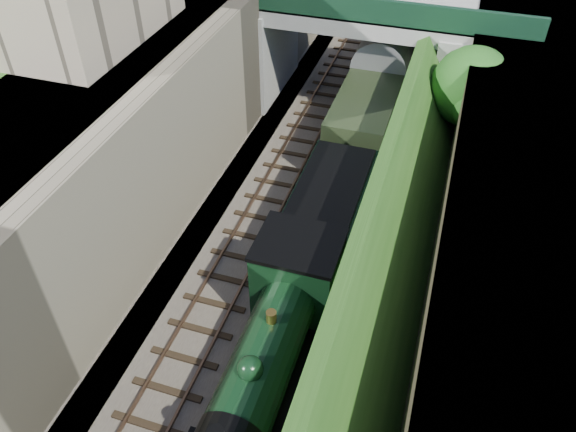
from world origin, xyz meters
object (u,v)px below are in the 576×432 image
object	(u,v)px
locomotive	(271,353)
road_bridge	(383,40)
tree	(473,88)
tender	(329,214)

from	to	relation	value
locomotive	road_bridge	bearing A→B (deg)	90.76
road_bridge	tree	distance (m)	7.19
locomotive	tender	distance (m)	7.37
road_bridge	tree	size ratio (longest dim) A/B	2.42
road_bridge	tender	world-z (taller)	road_bridge
road_bridge	locomotive	xyz separation A→B (m)	(0.26, -19.37, -2.18)
road_bridge	locomotive	bearing A→B (deg)	-89.24
road_bridge	tree	bearing A→B (deg)	-46.11
road_bridge	tender	size ratio (longest dim) A/B	2.67
tender	road_bridge	bearing A→B (deg)	91.22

